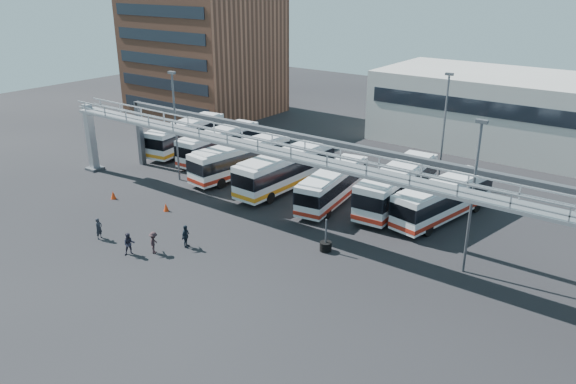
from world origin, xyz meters
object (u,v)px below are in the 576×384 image
Objects in this scene: bus_2 at (241,158)px; pedestrian_c at (154,243)px; bus_4 at (333,184)px; cone_right at (166,207)px; cone_left at (113,195)px; tire_stack at (326,245)px; bus_3 at (286,168)px; light_pole_left at (175,121)px; bus_6 at (443,198)px; bus_5 at (397,185)px; pedestrian_b at (129,244)px; light_pole_back at (444,123)px; pedestrian_d at (186,236)px; bus_1 at (219,143)px; light_pole_mid at (473,190)px; bus_0 at (187,135)px; pedestrian_a at (99,228)px.

bus_2 reaches higher than pedestrian_c.
cone_right is (-10.03, -9.72, -1.34)m from bus_4.
cone_left is 20.35m from tire_stack.
bus_3 is at bearing 64.61° from cone_right.
light_pole_left is at bearing 128.67° from cone_right.
bus_2 is at bearing -163.37° from bus_6.
pedestrian_b is at bearing -123.13° from bus_5.
light_pole_back is 25.65m from pedestrian_d.
pedestrian_c is at bearing -141.68° from tire_stack.
light_pole_back reaches higher than bus_1.
pedestrian_d is (-3.90, -13.30, -0.83)m from bus_4.
bus_2 is 17.48m from pedestrian_b.
bus_3 is 14.16m from bus_6.
pedestrian_c is 11.69m from cone_left.
bus_4 is at bearing -117.38° from light_pole_back.
tire_stack is at bearing -15.44° from pedestrian_b.
pedestrian_b is (-10.91, -18.94, -1.11)m from bus_5.
light_pole_mid is 14.03× the size of cone_left.
pedestrian_c is at bearing -112.03° from light_pole_back.
bus_3 is (-18.51, 5.22, -3.80)m from light_pole_mid.
pedestrian_c is at bearing -49.57° from light_pole_left.
bus_4 is 6.43× the size of pedestrian_c.
pedestrian_b is (8.55, -12.60, -4.91)m from light_pole_left.
bus_5 reaches higher than cone_right.
bus_4 is 5.35m from bus_5.
bus_2 is 6.55× the size of pedestrian_d.
pedestrian_b is 2.24× the size of cone_left.
bus_4 is at bearing -36.31° from pedestrian_d.
cone_right is (5.97, -12.75, -1.44)m from bus_1.
bus_0 is 6.58× the size of pedestrian_d.
cone_right is (-18.82, -12.04, -1.43)m from bus_6.
cone_left reaches higher than cone_right.
tire_stack reaches higher than cone_left.
bus_0 is 7.00× the size of pedestrian_c.
bus_3 reaches higher than bus_4.
pedestrian_c is at bearing -117.10° from bus_6.
light_pole_left reaches higher than bus_1.
bus_0 is at bearing 163.13° from bus_4.
light_pole_left is 16.00m from pedestrian_b.
pedestrian_a is 16.68m from tire_stack.
pedestrian_d is at bearing -118.02° from bus_6.
cone_left is (-5.72, 5.51, -0.45)m from pedestrian_a.
light_pole_left is 0.88× the size of bus_3.
bus_1 is at bearing 161.09° from bus_4.
bus_3 is at bearing -161.05° from bus_6.
cone_left is (-10.73, 4.61, -0.43)m from pedestrian_c.
bus_6 is 22.38m from cone_right.
bus_0 reaches higher than tire_stack.
bus_1 is at bearing 91.07° from cone_left.
bus_2 is at bearing -23.82° from bus_0.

